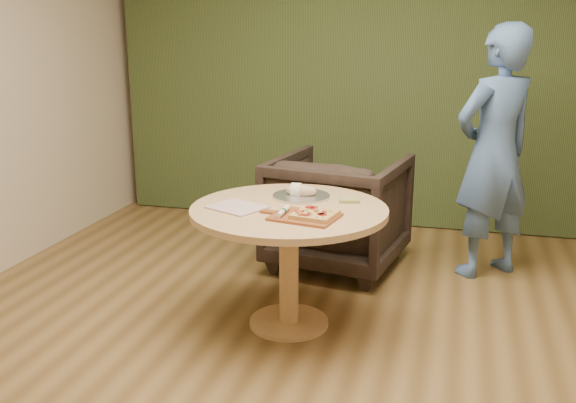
{
  "coord_description": "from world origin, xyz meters",
  "views": [
    {
      "loc": [
        0.73,
        -2.85,
        1.78
      ],
      "look_at": [
        -0.11,
        0.25,
        0.89
      ],
      "focal_mm": 40.0,
      "sensor_mm": 36.0,
      "label": 1
    }
  ],
  "objects_px": {
    "serving_tray": "(301,196)",
    "pedestal_table": "(289,230)",
    "pizza_paddle": "(303,217)",
    "person_standing": "(494,154)",
    "flatbread_pizza": "(314,214)",
    "armchair": "(338,205)",
    "cutlery_roll": "(283,211)",
    "bread_roll": "(300,190)"
  },
  "relations": [
    {
      "from": "flatbread_pizza",
      "to": "pedestal_table",
      "type": "bearing_deg",
      "value": 136.02
    },
    {
      "from": "serving_tray",
      "to": "pedestal_table",
      "type": "bearing_deg",
      "value": -93.64
    },
    {
      "from": "cutlery_roll",
      "to": "armchair",
      "type": "distance_m",
      "value": 1.32
    },
    {
      "from": "bread_roll",
      "to": "armchair",
      "type": "xyz_separation_m",
      "value": [
        0.09,
        0.85,
        -0.32
      ]
    },
    {
      "from": "cutlery_roll",
      "to": "serving_tray",
      "type": "bearing_deg",
      "value": 92.25
    },
    {
      "from": "serving_tray",
      "to": "armchair",
      "type": "xyz_separation_m",
      "value": [
        0.08,
        0.85,
        -0.29
      ]
    },
    {
      "from": "flatbread_pizza",
      "to": "bread_roll",
      "type": "relative_size",
      "value": 1.33
    },
    {
      "from": "pizza_paddle",
      "to": "cutlery_roll",
      "type": "relative_size",
      "value": 2.35
    },
    {
      "from": "pedestal_table",
      "to": "cutlery_roll",
      "type": "distance_m",
      "value": 0.26
    },
    {
      "from": "serving_tray",
      "to": "pizza_paddle",
      "type": "bearing_deg",
      "value": -74.62
    },
    {
      "from": "flatbread_pizza",
      "to": "armchair",
      "type": "xyz_separation_m",
      "value": [
        -0.1,
        1.28,
        -0.31
      ]
    },
    {
      "from": "pedestal_table",
      "to": "flatbread_pizza",
      "type": "height_order",
      "value": "flatbread_pizza"
    },
    {
      "from": "cutlery_roll",
      "to": "person_standing",
      "type": "relative_size",
      "value": 0.11
    },
    {
      "from": "flatbread_pizza",
      "to": "person_standing",
      "type": "height_order",
      "value": "person_standing"
    },
    {
      "from": "cutlery_roll",
      "to": "person_standing",
      "type": "xyz_separation_m",
      "value": [
        1.16,
        1.4,
        0.12
      ]
    },
    {
      "from": "pizza_paddle",
      "to": "armchair",
      "type": "relative_size",
      "value": 0.5
    },
    {
      "from": "pizza_paddle",
      "to": "person_standing",
      "type": "relative_size",
      "value": 0.26
    },
    {
      "from": "serving_tray",
      "to": "armchair",
      "type": "relative_size",
      "value": 0.38
    },
    {
      "from": "flatbread_pizza",
      "to": "bread_roll",
      "type": "xyz_separation_m",
      "value": [
        -0.19,
        0.43,
        0.02
      ]
    },
    {
      "from": "pizza_paddle",
      "to": "person_standing",
      "type": "xyz_separation_m",
      "value": [
        1.05,
        1.4,
        0.14
      ]
    },
    {
      "from": "bread_roll",
      "to": "armchair",
      "type": "distance_m",
      "value": 0.91
    },
    {
      "from": "pizza_paddle",
      "to": "serving_tray",
      "type": "distance_m",
      "value": 0.44
    },
    {
      "from": "cutlery_roll",
      "to": "bread_roll",
      "type": "distance_m",
      "value": 0.43
    },
    {
      "from": "flatbread_pizza",
      "to": "armchair",
      "type": "distance_m",
      "value": 1.32
    },
    {
      "from": "pedestal_table",
      "to": "pizza_paddle",
      "type": "distance_m",
      "value": 0.27
    },
    {
      "from": "serving_tray",
      "to": "bread_roll",
      "type": "distance_m",
      "value": 0.04
    },
    {
      "from": "flatbread_pizza",
      "to": "bread_roll",
      "type": "height_order",
      "value": "bread_roll"
    },
    {
      "from": "person_standing",
      "to": "bread_roll",
      "type": "bearing_deg",
      "value": -0.61
    },
    {
      "from": "cutlery_roll",
      "to": "person_standing",
      "type": "distance_m",
      "value": 1.82
    },
    {
      "from": "armchair",
      "to": "pizza_paddle",
      "type": "bearing_deg",
      "value": 101.61
    },
    {
      "from": "pizza_paddle",
      "to": "person_standing",
      "type": "height_order",
      "value": "person_standing"
    },
    {
      "from": "flatbread_pizza",
      "to": "person_standing",
      "type": "distance_m",
      "value": 1.71
    },
    {
      "from": "pedestal_table",
      "to": "serving_tray",
      "type": "height_order",
      "value": "serving_tray"
    },
    {
      "from": "pedestal_table",
      "to": "cutlery_roll",
      "type": "bearing_deg",
      "value": -84.79
    },
    {
      "from": "person_standing",
      "to": "pizza_paddle",
      "type": "bearing_deg",
      "value": 12.87
    },
    {
      "from": "cutlery_roll",
      "to": "bread_roll",
      "type": "bearing_deg",
      "value": 93.44
    },
    {
      "from": "person_standing",
      "to": "pedestal_table",
      "type": "bearing_deg",
      "value": 5.46
    },
    {
      "from": "pedestal_table",
      "to": "flatbread_pizza",
      "type": "distance_m",
      "value": 0.32
    },
    {
      "from": "pizza_paddle",
      "to": "armchair",
      "type": "xyz_separation_m",
      "value": [
        -0.04,
        1.28,
        -0.29
      ]
    },
    {
      "from": "armchair",
      "to": "serving_tray",
      "type": "bearing_deg",
      "value": 94.64
    },
    {
      "from": "cutlery_roll",
      "to": "serving_tray",
      "type": "relative_size",
      "value": 0.56
    },
    {
      "from": "cutlery_roll",
      "to": "armchair",
      "type": "bearing_deg",
      "value": 88.57
    }
  ]
}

